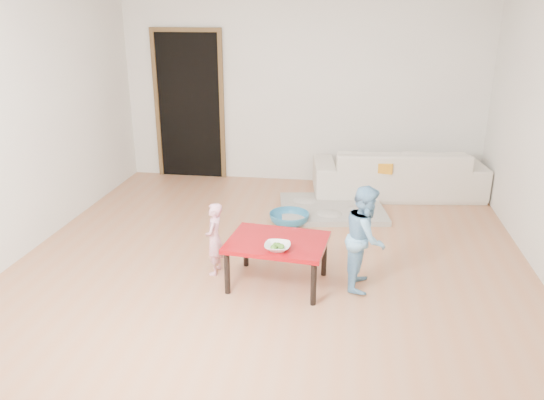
% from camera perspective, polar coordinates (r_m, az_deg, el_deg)
% --- Properties ---
extents(floor, '(5.00, 5.00, 0.01)m').
position_cam_1_polar(floor, '(5.43, 0.32, -5.74)').
color(floor, '#BC7A50').
rests_on(floor, ground).
extents(back_wall, '(5.00, 0.02, 2.60)m').
position_cam_1_polar(back_wall, '(7.46, 3.18, 11.77)').
color(back_wall, white).
rests_on(back_wall, floor).
extents(left_wall, '(0.02, 5.00, 2.60)m').
position_cam_1_polar(left_wall, '(5.91, -24.67, 7.85)').
color(left_wall, white).
rests_on(left_wall, floor).
extents(doorway, '(1.02, 0.08, 2.11)m').
position_cam_1_polar(doorway, '(7.80, -8.84, 9.88)').
color(doorway, brown).
rests_on(doorway, back_wall).
extents(sofa, '(2.28, 1.13, 0.64)m').
position_cam_1_polar(sofa, '(7.22, 13.33, 3.02)').
color(sofa, silver).
rests_on(sofa, floor).
extents(cushion, '(0.55, 0.51, 0.13)m').
position_cam_1_polar(cushion, '(6.92, 11.12, 3.87)').
color(cushion, orange).
rests_on(cushion, sofa).
extents(red_table, '(0.92, 0.73, 0.43)m').
position_cam_1_polar(red_table, '(4.77, 0.57, -6.71)').
color(red_table, '#98080E').
rests_on(red_table, floor).
extents(bowl, '(0.22, 0.22, 0.05)m').
position_cam_1_polar(bowl, '(4.49, 0.59, -5.06)').
color(bowl, white).
rests_on(bowl, red_table).
extents(broccoli, '(0.12, 0.12, 0.06)m').
position_cam_1_polar(broccoli, '(4.49, 0.59, -5.05)').
color(broccoli, '#2D5919').
rests_on(broccoli, red_table).
extents(child_pink, '(0.17, 0.26, 0.69)m').
position_cam_1_polar(child_pink, '(4.94, -6.22, -4.17)').
color(child_pink, pink).
rests_on(child_pink, floor).
extents(child_blue, '(0.40, 0.49, 0.94)m').
position_cam_1_polar(child_blue, '(4.71, 10.02, -3.99)').
color(child_blue, '#5E9EDB').
rests_on(child_blue, floor).
extents(basin, '(0.46, 0.46, 0.14)m').
position_cam_1_polar(basin, '(6.10, 1.87, -2.05)').
color(basin, teal).
rests_on(basin, floor).
extents(blanket, '(1.40, 1.23, 0.06)m').
position_cam_1_polar(blanket, '(6.57, 6.45, -0.91)').
color(blanket, '#B5ACA0').
rests_on(blanket, floor).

